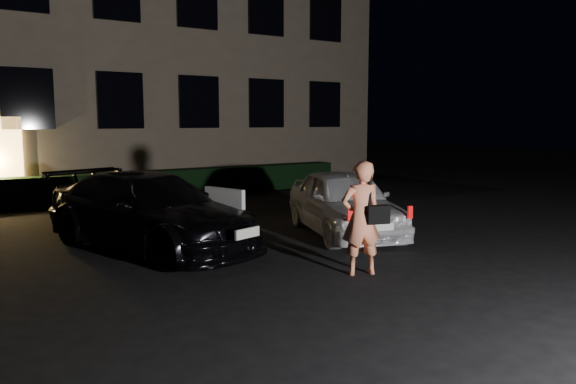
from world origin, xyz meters
TOP-DOWN VIEW (x-y plane):
  - ground at (0.00, 0.00)m, footprint 80.00×80.00m
  - building at (-0.00, 14.99)m, footprint 20.00×8.11m
  - hedge at (0.00, 10.50)m, footprint 15.00×0.70m
  - sedan at (-1.70, 3.85)m, footprint 3.30×5.25m
  - hatch at (2.17, 2.88)m, footprint 2.90×4.36m
  - man at (0.40, 0.28)m, footprint 0.75×0.61m

SIDE VIEW (x-z plane):
  - ground at x=0.00m, z-range 0.00..0.00m
  - hedge at x=0.00m, z-range 0.00..0.85m
  - hatch at x=2.17m, z-range 0.00..1.38m
  - sedan at x=-1.70m, z-range 0.00..1.42m
  - man at x=0.40m, z-range 0.00..1.79m
  - building at x=0.00m, z-range 0.00..12.00m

